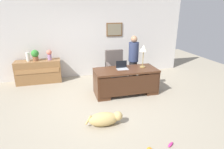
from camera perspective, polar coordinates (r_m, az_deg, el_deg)
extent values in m
plane|color=#9E937F|center=(4.94, -1.34, -9.56)|extent=(12.00, 12.00, 0.00)
cube|color=silver|center=(6.96, -6.59, 10.60)|extent=(7.00, 0.12, 2.70)
cube|color=brown|center=(7.03, 0.72, 13.41)|extent=(0.59, 0.03, 0.48)
cube|color=#7D735A|center=(7.01, 0.77, 13.40)|extent=(0.51, 0.01, 0.40)
cube|color=#4C2B19|center=(5.43, 4.21, 1.35)|extent=(1.80, 0.80, 0.05)
cube|color=#4C2B19|center=(5.37, -3.20, -3.03)|extent=(0.36, 0.74, 0.69)
cube|color=#4C2B19|center=(5.82, 10.86, -1.59)|extent=(0.36, 0.74, 0.69)
cube|color=#412415|center=(5.22, 5.44, -3.38)|extent=(1.70, 0.04, 0.55)
cube|color=olive|center=(6.81, -21.23, 0.84)|extent=(1.44, 0.48, 0.76)
cube|color=#A16F40|center=(6.55, -21.52, 0.94)|extent=(1.34, 0.02, 0.14)
cube|color=#564C47|center=(6.34, 1.16, 0.76)|extent=(0.60, 0.58, 0.18)
cylinder|color=black|center=(6.42, 1.15, -1.19)|extent=(0.10, 0.10, 0.28)
cylinder|color=black|center=(6.46, 1.14, -2.15)|extent=(0.52, 0.52, 0.05)
cube|color=#564C47|center=(6.45, 0.60, 4.76)|extent=(0.60, 0.12, 0.61)
cube|color=#564C47|center=(6.22, -1.13, 2.31)|extent=(0.08, 0.50, 0.22)
cube|color=#564C47|center=(6.35, 3.43, 2.66)|extent=(0.08, 0.50, 0.22)
cylinder|color=#262323|center=(6.34, 6.31, 0.72)|extent=(0.26, 0.26, 0.76)
cylinder|color=navy|center=(6.16, 6.55, 6.79)|extent=(0.32, 0.32, 0.61)
sphere|color=#A67857|center=(6.08, 6.69, 10.58)|extent=(0.21, 0.21, 0.21)
ellipsoid|color=tan|center=(4.14, -2.61, -13.32)|extent=(0.65, 0.34, 0.30)
sphere|color=tan|center=(4.17, 1.80, -12.40)|extent=(0.20, 0.20, 0.20)
cylinder|color=tan|center=(4.11, -7.13, -13.47)|extent=(0.15, 0.05, 0.21)
cube|color=#B2B5BA|center=(5.41, 3.17, 1.67)|extent=(0.32, 0.22, 0.01)
cube|color=black|center=(5.47, 2.85, 3.11)|extent=(0.32, 0.01, 0.21)
cylinder|color=#9E8447|center=(5.67, 9.21, 2.34)|extent=(0.16, 0.16, 0.02)
cylinder|color=#9E8447|center=(5.61, 9.34, 4.67)|extent=(0.02, 0.02, 0.45)
cone|color=silver|center=(5.54, 9.52, 7.83)|extent=(0.22, 0.22, 0.18)
cylinder|color=#AC81B2|center=(6.65, -18.30, 5.00)|extent=(0.13, 0.13, 0.18)
sphere|color=#E67863|center=(6.62, -18.45, 6.35)|extent=(0.17, 0.17, 0.17)
cylinder|color=silver|center=(6.72, -24.06, 4.90)|extent=(0.12, 0.12, 0.29)
cylinder|color=brown|center=(6.70, -22.07, 4.47)|extent=(0.18, 0.18, 0.14)
sphere|color=#358833|center=(6.66, -22.25, 5.88)|extent=(0.24, 0.24, 0.24)
ellipsoid|color=#D8338C|center=(3.84, 17.26, -19.54)|extent=(0.17, 0.14, 0.05)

